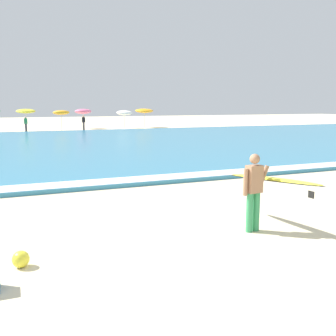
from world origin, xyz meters
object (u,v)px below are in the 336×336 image
(beach_umbrella_5, at_px, (124,113))
(beachgoer_near_row_mid, at_px, (26,124))
(beach_ball, at_px, (21,259))
(beach_umbrella_3, at_px, (61,113))
(beach_umbrella_6, at_px, (144,111))
(beachgoer_near_row_left, at_px, (84,122))
(beach_umbrella_2, at_px, (26,111))
(surfer_with_board, at_px, (262,185))
(beach_umbrella_4, at_px, (83,111))

(beach_umbrella_5, distance_m, beachgoer_near_row_mid, 10.89)
(beach_ball, bearing_deg, beach_umbrella_3, 81.95)
(beach_umbrella_6, bearing_deg, beachgoer_near_row_left, -167.09)
(beach_umbrella_2, xyz_separation_m, beachgoer_near_row_left, (5.83, -0.40, -1.22))
(beachgoer_near_row_left, bearing_deg, beach_umbrella_3, -177.03)
(beach_umbrella_2, height_order, beach_umbrella_6, beach_umbrella_2)
(beach_umbrella_2, distance_m, beachgoer_near_row_mid, 2.31)
(surfer_with_board, distance_m, beach_umbrella_4, 38.04)
(beach_umbrella_4, relative_size, beach_umbrella_6, 0.99)
(beach_ball, bearing_deg, beach_umbrella_4, 78.46)
(surfer_with_board, distance_m, beachgoer_near_row_mid, 34.32)
(beach_umbrella_5, bearing_deg, beachgoer_near_row_left, -174.64)
(beachgoer_near_row_mid, bearing_deg, beach_umbrella_6, 13.68)
(beach_umbrella_3, relative_size, beachgoer_near_row_mid, 1.38)
(surfer_with_board, relative_size, beach_umbrella_4, 1.31)
(beach_umbrella_4, distance_m, beach_umbrella_6, 7.17)
(beachgoer_near_row_mid, distance_m, beach_ball, 34.32)
(surfer_with_board, bearing_deg, beach_ball, -178.32)
(beach_umbrella_6, bearing_deg, beach_umbrella_3, -169.40)
(beach_umbrella_6, bearing_deg, beach_umbrella_2, -174.34)
(surfer_with_board, height_order, beach_ball, surfer_with_board)
(surfer_with_board, relative_size, beachgoer_near_row_left, 1.87)
(beach_umbrella_5, xyz_separation_m, beachgoer_near_row_mid, (-10.66, -2.00, -0.95))
(surfer_with_board, distance_m, beach_umbrella_3, 35.58)
(beach_ball, bearing_deg, beach_umbrella_6, 68.33)
(surfer_with_board, height_order, beach_umbrella_5, beach_umbrella_5)
(beach_umbrella_2, height_order, beach_umbrella_5, beach_umbrella_2)
(beach_umbrella_2, relative_size, beachgoer_near_row_mid, 1.49)
(beach_umbrella_4, height_order, beach_umbrella_6, beach_umbrella_6)
(surfer_with_board, xyz_separation_m, beach_umbrella_4, (2.74, 37.93, 0.93))
(beach_umbrella_3, distance_m, beach_umbrella_4, 3.61)
(beach_umbrella_6, distance_m, beachgoer_near_row_mid, 13.93)
(beach_umbrella_4, relative_size, beachgoer_near_row_mid, 1.43)
(beach_umbrella_4, distance_m, beachgoer_near_row_left, 2.53)
(beachgoer_near_row_left, bearing_deg, beach_umbrella_2, 176.05)
(surfer_with_board, xyz_separation_m, beach_umbrella_3, (0.01, 35.57, 0.86))
(beach_umbrella_4, xyz_separation_m, beach_umbrella_5, (4.32, -1.80, -0.16))
(beach_umbrella_3, bearing_deg, beachgoer_near_row_mid, -158.35)
(beach_umbrella_2, xyz_separation_m, beach_ball, (-1.57, -36.24, -1.91))
(beachgoer_near_row_left, height_order, beachgoer_near_row_mid, same)
(beach_umbrella_4, distance_m, beach_umbrella_5, 4.69)
(beachgoer_near_row_mid, bearing_deg, surfer_with_board, -83.97)
(surfer_with_board, bearing_deg, beachgoer_near_row_left, 86.22)
(beach_umbrella_6, bearing_deg, beach_umbrella_5, -155.56)
(beachgoer_near_row_left, bearing_deg, surfer_with_board, -93.78)
(beach_umbrella_4, distance_m, beachgoer_near_row_mid, 7.48)
(beach_umbrella_2, bearing_deg, beach_umbrella_5, 0.21)
(beachgoer_near_row_left, relative_size, beach_ball, 5.38)
(surfer_with_board, relative_size, beachgoer_near_row_mid, 1.87)
(surfer_with_board, relative_size, beach_ball, 10.08)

